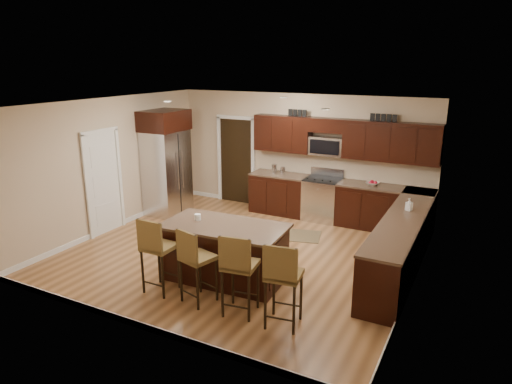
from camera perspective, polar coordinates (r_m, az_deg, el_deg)
The scene contains 24 objects.
floor at distance 8.42m, azimuth -1.89°, elevation -7.64°, with size 6.00×6.00×0.00m, color #9D6A3E.
ceiling at distance 7.74m, azimuth -2.08°, elevation 10.98°, with size 6.00×6.00×0.00m, color silver.
wall_back at distance 10.40m, azimuth 5.49°, elevation 4.72°, with size 6.00×6.00×0.00m, color #C4AD8E.
wall_left at distance 9.77m, azimuth -17.54°, elevation 3.29°, with size 5.50×5.50×0.00m, color #C4AD8E.
wall_right at distance 7.06m, azimuth 19.77°, elevation -1.68°, with size 5.50×5.50×0.00m, color #C4AD8E.
base_cabinets at distance 8.87m, azimuth 13.57°, elevation -3.64°, with size 4.02×3.96×0.92m.
upper_cabinets at distance 9.82m, azimuth 10.88°, elevation 6.74°, with size 4.00×0.33×0.80m.
range at distance 10.11m, azimuth 8.29°, elevation -0.84°, with size 0.76×0.64×1.11m.
microwave at distance 9.98m, azimuth 8.85°, elevation 5.70°, with size 0.76×0.31×0.40m, color silver.
doorway at distance 11.16m, azimuth -2.48°, elevation 3.88°, with size 0.85×0.03×2.06m, color black.
pantry_door at distance 9.62m, azimuth -18.54°, elevation 1.00°, with size 0.03×0.80×2.04m, color white.
letter_decor at distance 9.80m, azimuth 10.21°, elevation 9.44°, with size 2.20×0.03×0.15m, color black, non-canonical shape.
island at distance 7.34m, azimuth -3.91°, elevation -7.72°, with size 2.00×1.13×0.92m.
stool_left at distance 6.95m, azimuth -12.37°, elevation -6.73°, with size 0.45×0.45×1.19m.
stool_mid at distance 6.58m, azimuth -7.72°, elevation -8.14°, with size 0.52×0.52×1.13m.
stool_right at distance 6.21m, azimuth -2.22°, elevation -9.16°, with size 0.51×0.51×1.19m.
refrigerator at distance 10.47m, azimuth -11.15°, elevation 3.73°, with size 0.79×1.01×2.35m.
floor_mat at distance 9.25m, azimuth 4.88°, elevation -5.41°, with size 1.01×0.68×0.01m, color brown.
fruit_bowl at distance 9.70m, azimuth 14.38°, elevation 1.03°, with size 0.26×0.26×0.06m, color silver.
soap_bottle at distance 8.22m, azimuth 18.59°, elevation -1.48°, with size 0.10×0.10×0.21m, color #B2B2B2.
canister_tall at distance 10.39m, azimuth 2.31°, elevation 2.92°, with size 0.12×0.12×0.20m, color silver.
canister_short at distance 10.31m, azimuth 3.38°, elevation 2.70°, with size 0.11×0.11×0.17m, color silver.
island_jar at distance 7.40m, azimuth -7.30°, elevation -3.13°, with size 0.10×0.10×0.10m, color white.
stool_extra at distance 5.94m, azimuth 3.33°, elevation -10.39°, with size 0.51×0.51×1.19m.
Camera 1 is at (3.79, -6.71, 3.39)m, focal length 32.00 mm.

